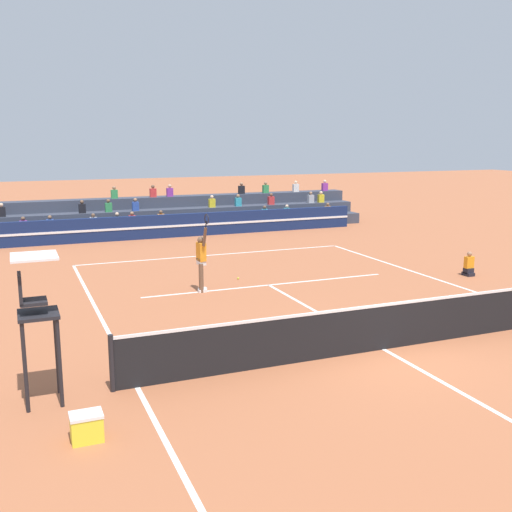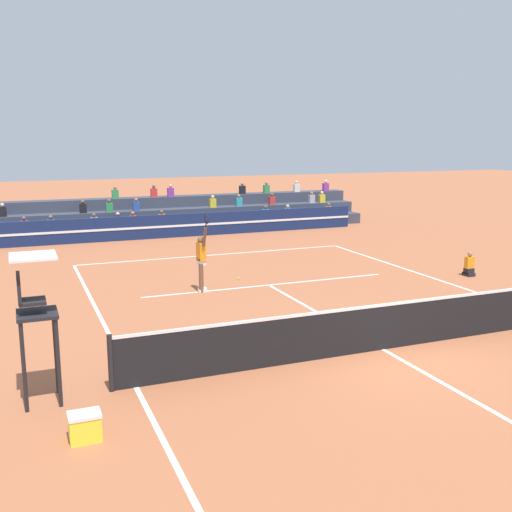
{
  "view_description": "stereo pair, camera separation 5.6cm",
  "coord_description": "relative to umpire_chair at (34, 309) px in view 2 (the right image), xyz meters",
  "views": [
    {
      "loc": [
        -7.43,
        -10.66,
        4.62
      ],
      "look_at": [
        -0.67,
        5.89,
        1.1
      ],
      "focal_mm": 42.0,
      "sensor_mm": 36.0,
      "label": 1
    },
    {
      "loc": [
        -7.38,
        -10.68,
        4.62
      ],
      "look_at": [
        -0.67,
        5.89,
        1.1
      ],
      "focal_mm": 42.0,
      "sensor_mm": 36.0,
      "label": 2
    }
  ],
  "objects": [
    {
      "name": "ground_plane",
      "position": [
        7.19,
        0.0,
        -1.72
      ],
      "size": [
        120.0,
        120.0,
        0.0
      ],
      "primitive_type": "plane",
      "color": "#AD603D"
    },
    {
      "name": "court_lines",
      "position": [
        7.19,
        0.0,
        -1.71
      ],
      "size": [
        11.1,
        23.9,
        0.01
      ],
      "color": "white",
      "rests_on": "ground"
    },
    {
      "name": "tennis_net",
      "position": [
        7.19,
        0.0,
        -1.17
      ],
      "size": [
        12.0,
        0.1,
        1.1
      ],
      "color": "black",
      "rests_on": "ground"
    },
    {
      "name": "sponsor_banner_wall",
      "position": [
        7.19,
        16.83,
        -1.17
      ],
      "size": [
        18.0,
        0.26,
        1.1
      ],
      "color": "navy",
      "rests_on": "ground"
    },
    {
      "name": "bleacher_stand",
      "position": [
        7.2,
        19.37,
        -1.07
      ],
      "size": [
        20.66,
        2.85,
        2.28
      ],
      "color": "#383D4C",
      "rests_on": "ground"
    },
    {
      "name": "umpire_chair",
      "position": [
        0.0,
        0.0,
        0.0
      ],
      "size": [
        0.76,
        0.84,
        2.67
      ],
      "color": "black",
      "rests_on": "ground"
    },
    {
      "name": "ball_kid_courtside",
      "position": [
        14.05,
        5.07,
        -1.39
      ],
      "size": [
        0.3,
        0.36,
        0.84
      ],
      "color": "black",
      "rests_on": "ground"
    },
    {
      "name": "tennis_player",
      "position": [
        4.96,
        6.46,
        -0.73
      ],
      "size": [
        0.33,
        0.96,
        2.49
      ],
      "color": "brown",
      "rests_on": "ground"
    },
    {
      "name": "tennis_ball",
      "position": [
        6.56,
        7.55,
        -1.68
      ],
      "size": [
        0.07,
        0.07,
        0.07
      ],
      "primitive_type": "sphere",
      "color": "#C6DB33",
      "rests_on": "ground"
    },
    {
      "name": "equipment_cooler",
      "position": [
        0.58,
        -1.72,
        -1.49
      ],
      "size": [
        0.5,
        0.38,
        0.45
      ],
      "color": "yellow",
      "rests_on": "ground"
    }
  ]
}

